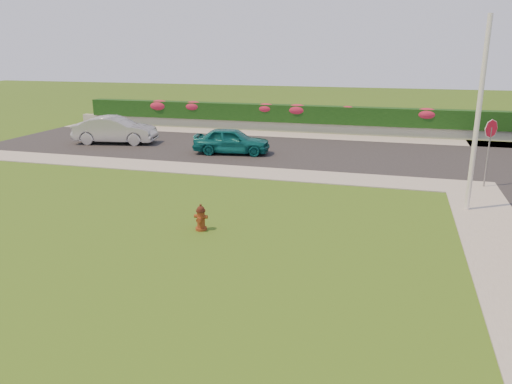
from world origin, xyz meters
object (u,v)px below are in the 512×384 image
(sedan_teal, at_px, (232,141))
(sedan_silver, at_px, (115,130))
(fire_hydrant, at_px, (201,218))
(utility_pole, at_px, (478,117))
(stop_sign, at_px, (490,137))

(sedan_teal, distance_m, sedan_silver, 7.29)
(fire_hydrant, bearing_deg, sedan_teal, 102.76)
(sedan_silver, relative_size, utility_pole, 0.73)
(sedan_silver, bearing_deg, utility_pole, -123.83)
(sedan_silver, distance_m, stop_sign, 19.24)
(utility_pole, xyz_separation_m, stop_sign, (0.99, 3.27, -1.14))
(sedan_silver, height_order, stop_sign, stop_sign)
(sedan_teal, bearing_deg, utility_pole, -130.19)
(fire_hydrant, bearing_deg, sedan_silver, 129.17)
(fire_hydrant, distance_m, sedan_silver, 15.31)
(sedan_silver, height_order, utility_pole, utility_pole)
(stop_sign, bearing_deg, utility_pole, -128.59)
(sedan_silver, xyz_separation_m, stop_sign, (18.72, -4.27, 1.20))
(utility_pole, relative_size, stop_sign, 2.34)
(sedan_silver, relative_size, stop_sign, 1.72)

